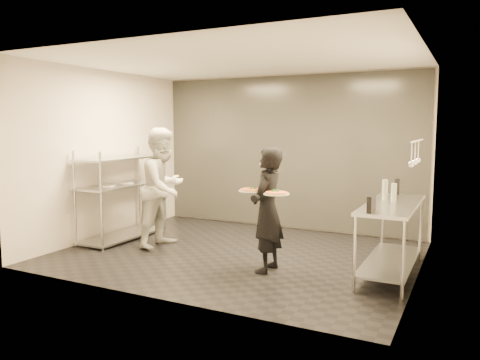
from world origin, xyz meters
The scene contains 13 objects.
room_shell centered at (0.00, 1.18, 1.40)m, with size 5.00×4.00×2.80m.
pass_rack centered at (-2.15, 0.00, 0.77)m, with size 0.60×1.60×1.50m.
prep_counter centered at (2.18, 0.00, 0.63)m, with size 0.60×1.80×0.92m.
utensil_rail centered at (2.43, 0.00, 1.55)m, with size 0.07×1.20×0.31m.
waiter centered at (0.73, -0.56, 0.80)m, with size 0.59×0.39×1.61m, color black.
chef centered at (-1.24, -0.09, 0.92)m, with size 0.90×0.70×1.85m, color silver.
pizza_plate_near centered at (0.58, -0.75, 1.08)m, with size 0.31×0.31×0.05m.
pizza_plate_far centered at (0.93, -0.76, 1.06)m, with size 0.32×0.32×0.05m.
salad_plate centered at (0.63, -0.30, 1.39)m, with size 0.25×0.25×0.07m.
pos_monitor centered at (2.06, -0.72, 1.01)m, with size 0.05×0.26×0.18m, color black.
bottle_green centered at (2.04, 0.26, 1.05)m, with size 0.07×0.07×0.26m, color gray.
bottle_clear centered at (2.17, 0.15, 1.03)m, with size 0.07×0.07×0.23m, color gray.
bottle_dark centered at (2.12, 0.80, 1.03)m, with size 0.06×0.06×0.22m, color black.
Camera 1 is at (3.07, -5.99, 1.87)m, focal length 35.00 mm.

